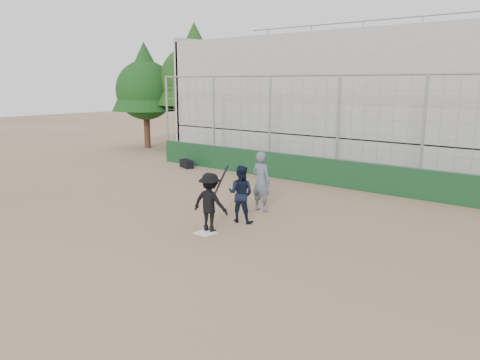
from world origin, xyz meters
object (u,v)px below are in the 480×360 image
Objects in this scene: batter_at_plate at (210,202)px; catcher_crouched at (241,203)px; equipment_bag at (187,164)px; umpire at (261,184)px.

catcher_crouched is (0.10, 1.11, -0.23)m from batter_at_plate.
batter_at_plate is 1.89× the size of equipment_bag.
umpire is 7.82m from equipment_bag.
batter_at_plate is 1.06× the size of umpire.
batter_at_plate reaches higher than catcher_crouched.
catcher_crouched is 0.67× the size of umpire.
umpire is (-0.25, 1.26, 0.27)m from catcher_crouched.
umpire reaches higher than catcher_crouched.
batter_at_plate reaches higher than umpire.
equipment_bag is at bearing 145.10° from catcher_crouched.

